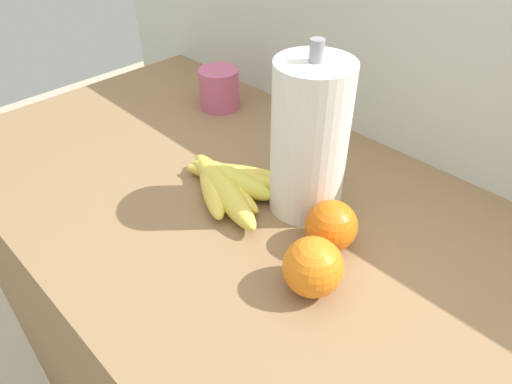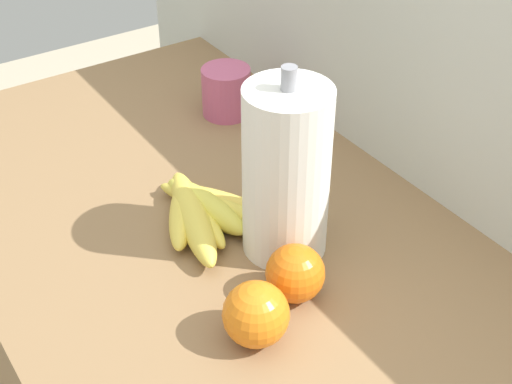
% 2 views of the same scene
% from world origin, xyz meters
% --- Properties ---
extents(wall_back, '(2.29, 0.06, 1.30)m').
position_xyz_m(wall_back, '(0.00, 0.35, 0.65)').
color(wall_back, silver).
rests_on(wall_back, ground).
extents(banana_bunch, '(0.22, 0.18, 0.04)m').
position_xyz_m(banana_bunch, '(-0.39, 0.00, 0.94)').
color(banana_bunch, '#E9CC4C').
rests_on(banana_bunch, counter).
extents(orange_right, '(0.08, 0.08, 0.08)m').
position_xyz_m(orange_right, '(-0.16, -0.06, 0.96)').
color(orange_right, orange).
rests_on(orange_right, counter).
extents(orange_center, '(0.07, 0.07, 0.07)m').
position_xyz_m(orange_center, '(-0.28, 0.07, 0.96)').
color(orange_center, orange).
rests_on(orange_center, counter).
extents(orange_front, '(0.08, 0.08, 0.08)m').
position_xyz_m(orange_front, '(-0.20, 0.02, 0.96)').
color(orange_front, orange).
rests_on(orange_front, counter).
extents(paper_towel_roll, '(0.11, 0.11, 0.27)m').
position_xyz_m(paper_towel_roll, '(-0.28, 0.07, 1.04)').
color(paper_towel_roll, white).
rests_on(paper_towel_roll, counter).
extents(mug, '(0.09, 0.09, 0.09)m').
position_xyz_m(mug, '(-0.64, 0.19, 0.97)').
color(mug, '#BF567D').
rests_on(mug, counter).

